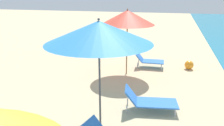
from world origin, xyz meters
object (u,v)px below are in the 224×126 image
(lounger_second_shoreside, at_px, (149,101))
(person_walking_near, at_px, (93,35))
(umbrella_farthest, at_px, (127,17))
(lounger_farthest_shoreside, at_px, (149,60))
(beach_ball, at_px, (189,65))
(umbrella_second, at_px, (99,32))

(lounger_second_shoreside, distance_m, person_walking_near, 7.38)
(umbrella_farthest, height_order, lounger_farthest_shoreside, umbrella_farthest)
(person_walking_near, height_order, beach_ball, person_walking_near)
(umbrella_second, xyz_separation_m, lounger_second_shoreside, (1.12, 1.08, -2.10))
(lounger_second_shoreside, xyz_separation_m, umbrella_farthest, (-1.27, 2.89, 2.04))
(umbrella_second, distance_m, lounger_second_shoreside, 2.61)
(lounger_second_shoreside, distance_m, lounger_farthest_shoreside, 4.03)
(beach_ball, bearing_deg, lounger_second_shoreside, -106.95)
(umbrella_second, distance_m, beach_ball, 6.24)
(lounger_second_shoreside, bearing_deg, lounger_farthest_shoreside, 87.16)
(person_walking_near, relative_size, beach_ball, 3.99)
(umbrella_second, height_order, umbrella_farthest, umbrella_second)
(lounger_farthest_shoreside, distance_m, beach_ball, 1.78)
(lounger_farthest_shoreside, distance_m, person_walking_near, 4.15)
(lounger_farthest_shoreside, bearing_deg, person_walking_near, 144.60)
(person_walking_near, bearing_deg, lounger_second_shoreside, 64.79)
(umbrella_second, relative_size, person_walking_near, 1.75)
(umbrella_second, bearing_deg, umbrella_farthest, 92.21)
(umbrella_farthest, distance_m, person_walking_near, 4.48)
(umbrella_farthest, xyz_separation_m, beach_ball, (2.56, 1.34, -2.15))
(lounger_farthest_shoreside, bearing_deg, umbrella_second, -100.22)
(lounger_second_shoreside, bearing_deg, person_walking_near, 112.84)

